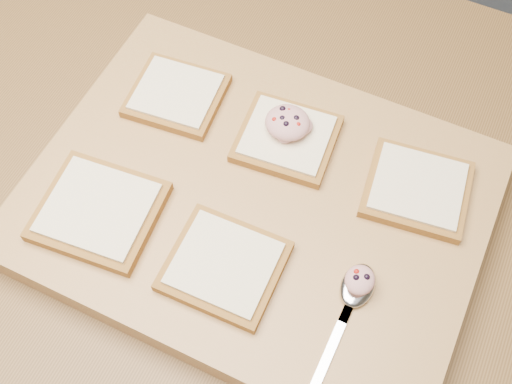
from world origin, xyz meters
TOP-DOWN VIEW (x-y plane):
  - ground at (0.00, 0.00)m, footprint 4.00×4.00m
  - island_counter at (0.00, 0.00)m, footprint 2.00×0.80m
  - cutting_board at (0.06, -0.05)m, footprint 0.52×0.39m
  - bread_far_left at (-0.09, 0.03)m, footprint 0.12×0.11m
  - bread_far_center at (0.06, 0.03)m, footprint 0.12×0.11m
  - bread_far_right at (0.23, 0.03)m, footprint 0.13×0.12m
  - bread_near_left at (-0.09, -0.15)m, footprint 0.14×0.13m
  - bread_near_center at (0.07, -0.15)m, footprint 0.12×0.11m
  - tuna_salad_dollop at (0.06, 0.04)m, footprint 0.05×0.05m
  - spoon at (0.21, -0.12)m, footprint 0.04×0.18m
  - spoon_salad at (0.21, -0.11)m, footprint 0.03×0.03m

SIDE VIEW (x-z plane):
  - ground at x=0.00m, z-range 0.00..0.00m
  - island_counter at x=0.00m, z-range 0.00..0.90m
  - cutting_board at x=0.06m, z-range 0.90..0.94m
  - spoon at x=0.21m, z-range 0.94..0.95m
  - bread_far_left at x=-0.09m, z-range 0.94..0.96m
  - bread_far_center at x=0.06m, z-range 0.94..0.96m
  - bread_far_right at x=0.23m, z-range 0.94..0.96m
  - bread_near_center at x=0.07m, z-range 0.94..0.96m
  - bread_near_left at x=-0.09m, z-range 0.94..0.96m
  - spoon_salad at x=0.21m, z-range 0.95..0.97m
  - tuna_salad_dollop at x=0.06m, z-range 0.96..0.98m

